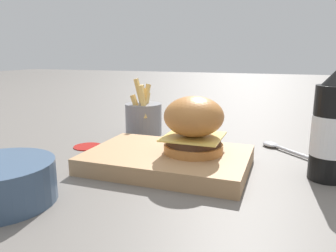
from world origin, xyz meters
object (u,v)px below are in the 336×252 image
object	(u,v)px
fries_basket	(143,118)
side_bowl	(1,182)
spoon	(279,147)
ketchup_bottle	(331,131)
burger	(193,124)
serving_board	(168,159)

from	to	relation	value
fries_basket	side_bowl	size ratio (longest dim) A/B	0.96
fries_basket	spoon	world-z (taller)	fries_basket
ketchup_bottle	side_bowl	bearing A→B (deg)	-150.23
spoon	fries_basket	bearing A→B (deg)	40.68
fries_basket	spoon	xyz separation A→B (m)	(0.34, -0.02, -0.04)
ketchup_bottle	burger	bearing A→B (deg)	-174.38
serving_board	side_bowl	distance (m)	0.29
fries_basket	spoon	distance (m)	0.35
fries_basket	spoon	size ratio (longest dim) A/B	1.12
ketchup_bottle	spoon	bearing A→B (deg)	117.56
ketchup_bottle	fries_basket	world-z (taller)	ketchup_bottle
burger	ketchup_bottle	bearing A→B (deg)	5.62
burger	ketchup_bottle	distance (m)	0.23
ketchup_bottle	spoon	world-z (taller)	ketchup_bottle
ketchup_bottle	fries_basket	size ratio (longest dim) A/B	1.28
side_bowl	spoon	world-z (taller)	side_bowl
fries_basket	side_bowl	xyz separation A→B (m)	(-0.03, -0.44, -0.01)
burger	ketchup_bottle	world-z (taller)	ketchup_bottle
serving_board	side_bowl	world-z (taller)	side_bowl
spoon	burger	bearing A→B (deg)	94.74
serving_board	ketchup_bottle	distance (m)	0.29
ketchup_bottle	spoon	size ratio (longest dim) A/B	1.43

